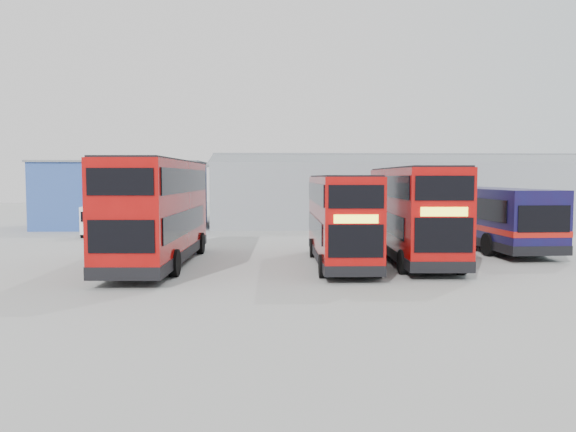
{
  "coord_description": "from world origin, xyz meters",
  "views": [
    {
      "loc": [
        -3.04,
        -26.64,
        3.93
      ],
      "look_at": [
        -1.94,
        -0.55,
        2.1
      ],
      "focal_mm": 35.0,
      "sensor_mm": 36.0,
      "label": 1
    }
  ],
  "objects_px": {
    "office_block": "(125,194)",
    "single_decker_blue": "(485,218)",
    "double_decker_left": "(158,213)",
    "double_decker_right": "(413,215)",
    "double_decker_centre": "(341,221)",
    "panel_van": "(101,219)",
    "maintenance_shed": "(396,193)"
  },
  "relations": [
    {
      "from": "office_block",
      "to": "double_decker_right",
      "type": "bearing_deg",
      "value": -46.74
    },
    {
      "from": "office_block",
      "to": "single_decker_blue",
      "type": "relative_size",
      "value": 1.0
    },
    {
      "from": "panel_van",
      "to": "double_decker_right",
      "type": "bearing_deg",
      "value": -41.12
    },
    {
      "from": "office_block",
      "to": "maintenance_shed",
      "type": "distance_m",
      "value": 22.09
    },
    {
      "from": "double_decker_centre",
      "to": "double_decker_right",
      "type": "xyz_separation_m",
      "value": [
        3.5,
        0.94,
        0.18
      ]
    },
    {
      "from": "maintenance_shed",
      "to": "double_decker_right",
      "type": "xyz_separation_m",
      "value": [
        -4.15,
        -20.97,
        -0.43
      ]
    },
    {
      "from": "double_decker_centre",
      "to": "single_decker_blue",
      "type": "relative_size",
      "value": 0.77
    },
    {
      "from": "double_decker_left",
      "to": "single_decker_blue",
      "type": "bearing_deg",
      "value": -158.84
    },
    {
      "from": "office_block",
      "to": "panel_van",
      "type": "bearing_deg",
      "value": -90.26
    },
    {
      "from": "double_decker_right",
      "to": "single_decker_blue",
      "type": "bearing_deg",
      "value": 44.88
    },
    {
      "from": "office_block",
      "to": "panel_van",
      "type": "relative_size",
      "value": 2.57
    },
    {
      "from": "office_block",
      "to": "double_decker_centre",
      "type": "distance_m",
      "value": 24.55
    },
    {
      "from": "panel_van",
      "to": "maintenance_shed",
      "type": "bearing_deg",
      "value": 14.9
    },
    {
      "from": "maintenance_shed",
      "to": "double_decker_left",
      "type": "distance_m",
      "value": 26.86
    },
    {
      "from": "office_block",
      "to": "single_decker_blue",
      "type": "xyz_separation_m",
      "value": [
        23.27,
        -13.99,
        -0.93
      ]
    },
    {
      "from": "double_decker_left",
      "to": "panel_van",
      "type": "relative_size",
      "value": 2.33
    },
    {
      "from": "maintenance_shed",
      "to": "double_decker_left",
      "type": "xyz_separation_m",
      "value": [
        -15.73,
        -21.78,
        -0.28
      ]
    },
    {
      "from": "maintenance_shed",
      "to": "double_decker_centre",
      "type": "relative_size",
      "value": 3.21
    },
    {
      "from": "double_decker_left",
      "to": "double_decker_right",
      "type": "xyz_separation_m",
      "value": [
        11.57,
        0.8,
        -0.16
      ]
    },
    {
      "from": "office_block",
      "to": "maintenance_shed",
      "type": "relative_size",
      "value": 0.4
    },
    {
      "from": "double_decker_centre",
      "to": "double_decker_right",
      "type": "relative_size",
      "value": 0.91
    },
    {
      "from": "double_decker_left",
      "to": "double_decker_right",
      "type": "height_order",
      "value": "double_decker_left"
    },
    {
      "from": "double_decker_left",
      "to": "double_decker_centre",
      "type": "xyz_separation_m",
      "value": [
        8.08,
        -0.14,
        -0.34
      ]
    },
    {
      "from": "office_block",
      "to": "maintenance_shed",
      "type": "height_order",
      "value": "maintenance_shed"
    },
    {
      "from": "double_decker_centre",
      "to": "single_decker_blue",
      "type": "distance_m",
      "value": 10.71
    },
    {
      "from": "office_block",
      "to": "double_decker_left",
      "type": "height_order",
      "value": "office_block"
    },
    {
      "from": "office_block",
      "to": "double_decker_left",
      "type": "distance_m",
      "value": 20.74
    },
    {
      "from": "office_block",
      "to": "double_decker_left",
      "type": "xyz_separation_m",
      "value": [
        6.27,
        -19.77,
        -0.25
      ]
    },
    {
      "from": "maintenance_shed",
      "to": "single_decker_blue",
      "type": "distance_m",
      "value": 16.08
    },
    {
      "from": "double_decker_left",
      "to": "double_decker_centre",
      "type": "bearing_deg",
      "value": -178.64
    },
    {
      "from": "double_decker_right",
      "to": "single_decker_blue",
      "type": "height_order",
      "value": "double_decker_right"
    },
    {
      "from": "double_decker_right",
      "to": "double_decker_centre",
      "type": "bearing_deg",
      "value": -162.58
    }
  ]
}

